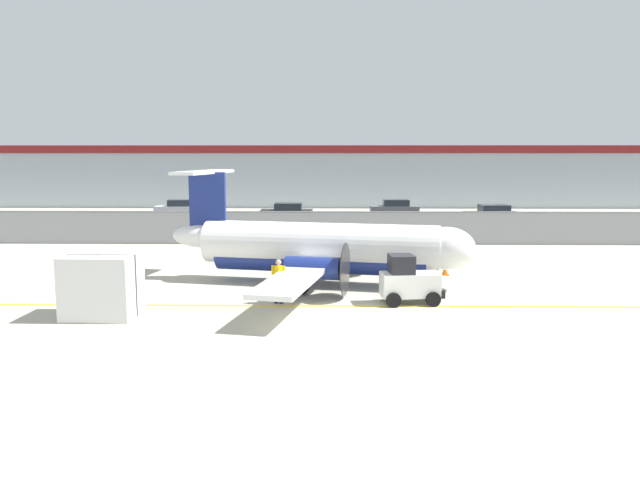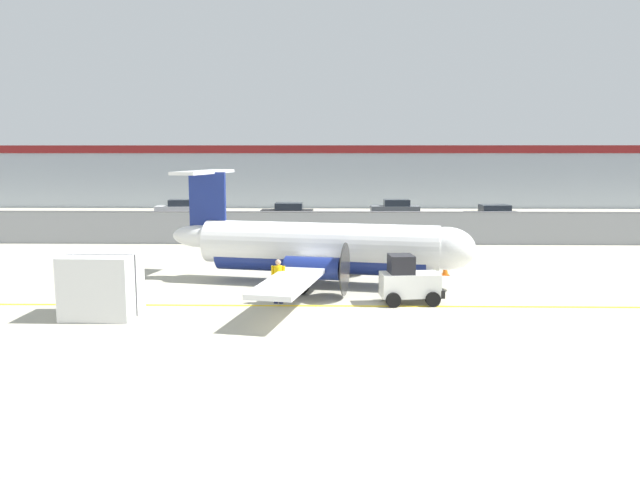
{
  "view_description": "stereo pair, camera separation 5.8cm",
  "coord_description": "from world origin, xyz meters",
  "px_view_note": "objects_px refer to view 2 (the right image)",
  "views": [
    {
      "loc": [
        -0.58,
        -20.83,
        5.68
      ],
      "look_at": [
        -1.08,
        7.04,
        1.8
      ],
      "focal_mm": 35.0,
      "sensor_mm": 36.0,
      "label": 1
    },
    {
      "loc": [
        -0.52,
        -20.82,
        5.68
      ],
      "look_at": [
        -1.08,
        7.04,
        1.8
      ],
      "focal_mm": 35.0,
      "sensor_mm": 36.0,
      "label": 2
    }
  ],
  "objects_px": {
    "parked_car_1": "(288,213)",
    "traffic_cone_near_right": "(445,269)",
    "ground_crew_worker": "(278,279)",
    "parked_car_3": "(493,215)",
    "parked_car_0": "(181,209)",
    "parked_car_2": "(395,209)",
    "baggage_tug": "(408,281)",
    "traffic_cone_near_left": "(387,272)",
    "commuter_airplane": "(325,248)",
    "cargo_container": "(102,286)"
  },
  "relations": [
    {
      "from": "traffic_cone_near_left",
      "to": "parked_car_1",
      "type": "height_order",
      "value": "parked_car_1"
    },
    {
      "from": "commuter_airplane",
      "to": "parked_car_2",
      "type": "relative_size",
      "value": 3.79
    },
    {
      "from": "baggage_tug",
      "to": "parked_car_2",
      "type": "relative_size",
      "value": 0.58
    },
    {
      "from": "traffic_cone_near_left",
      "to": "ground_crew_worker",
      "type": "bearing_deg",
      "value": -133.54
    },
    {
      "from": "cargo_container",
      "to": "parked_car_3",
      "type": "height_order",
      "value": "cargo_container"
    },
    {
      "from": "traffic_cone_near_left",
      "to": "cargo_container",
      "type": "bearing_deg",
      "value": -147.19
    },
    {
      "from": "commuter_airplane",
      "to": "traffic_cone_near_left",
      "type": "height_order",
      "value": "commuter_airplane"
    },
    {
      "from": "traffic_cone_near_left",
      "to": "parked_car_2",
      "type": "bearing_deg",
      "value": 83.54
    },
    {
      "from": "commuter_airplane",
      "to": "parked_car_1",
      "type": "relative_size",
      "value": 3.79
    },
    {
      "from": "ground_crew_worker",
      "to": "parked_car_0",
      "type": "distance_m",
      "value": 32.64
    },
    {
      "from": "baggage_tug",
      "to": "traffic_cone_near_right",
      "type": "bearing_deg",
      "value": 60.62
    },
    {
      "from": "commuter_airplane",
      "to": "parked_car_3",
      "type": "height_order",
      "value": "commuter_airplane"
    },
    {
      "from": "parked_car_0",
      "to": "parked_car_1",
      "type": "distance_m",
      "value": 10.17
    },
    {
      "from": "parked_car_2",
      "to": "traffic_cone_near_left",
      "type": "bearing_deg",
      "value": 82.69
    },
    {
      "from": "baggage_tug",
      "to": "parked_car_1",
      "type": "xyz_separation_m",
      "value": [
        -6.55,
        27.15,
        0.04
      ]
    },
    {
      "from": "ground_crew_worker",
      "to": "traffic_cone_near_right",
      "type": "xyz_separation_m",
      "value": [
        7.37,
        5.71,
        -0.64
      ]
    },
    {
      "from": "parked_car_0",
      "to": "parked_car_3",
      "type": "bearing_deg",
      "value": 163.95
    },
    {
      "from": "parked_car_0",
      "to": "parked_car_1",
      "type": "xyz_separation_m",
      "value": [
        9.58,
        -3.43,
        0.0
      ]
    },
    {
      "from": "cargo_container",
      "to": "parked_car_2",
      "type": "height_order",
      "value": "cargo_container"
    },
    {
      "from": "parked_car_2",
      "to": "parked_car_3",
      "type": "height_order",
      "value": "same"
    },
    {
      "from": "commuter_airplane",
      "to": "baggage_tug",
      "type": "xyz_separation_m",
      "value": [
        3.23,
        -3.51,
        -0.75
      ]
    },
    {
      "from": "cargo_container",
      "to": "parked_car_1",
      "type": "bearing_deg",
      "value": 82.61
    },
    {
      "from": "parked_car_0",
      "to": "parked_car_1",
      "type": "bearing_deg",
      "value": 155.22
    },
    {
      "from": "parked_car_2",
      "to": "parked_car_0",
      "type": "bearing_deg",
      "value": 0.66
    },
    {
      "from": "commuter_airplane",
      "to": "parked_car_0",
      "type": "distance_m",
      "value": 29.99
    },
    {
      "from": "commuter_airplane",
      "to": "traffic_cone_near_left",
      "type": "distance_m",
      "value": 3.33
    },
    {
      "from": "parked_car_2",
      "to": "baggage_tug",
      "type": "bearing_deg",
      "value": 84.39
    },
    {
      "from": "commuter_airplane",
      "to": "parked_car_1",
      "type": "bearing_deg",
      "value": 109.45
    },
    {
      "from": "baggage_tug",
      "to": "parked_car_1",
      "type": "relative_size",
      "value": 0.58
    },
    {
      "from": "traffic_cone_near_left",
      "to": "parked_car_1",
      "type": "relative_size",
      "value": 0.15
    },
    {
      "from": "ground_crew_worker",
      "to": "parked_car_3",
      "type": "xyz_separation_m",
      "value": [
        14.65,
        25.67,
        -0.06
      ]
    },
    {
      "from": "commuter_airplane",
      "to": "parked_car_1",
      "type": "xyz_separation_m",
      "value": [
        -3.32,
        23.64,
        -0.71
      ]
    },
    {
      "from": "traffic_cone_near_right",
      "to": "parked_car_3",
      "type": "bearing_deg",
      "value": 69.96
    },
    {
      "from": "ground_crew_worker",
      "to": "parked_car_0",
      "type": "bearing_deg",
      "value": 26.13
    },
    {
      "from": "commuter_airplane",
      "to": "parked_car_2",
      "type": "xyz_separation_m",
      "value": [
        5.81,
        27.56,
        -0.71
      ]
    },
    {
      "from": "ground_crew_worker",
      "to": "parked_car_2",
      "type": "bearing_deg",
      "value": -7.48
    },
    {
      "from": "traffic_cone_near_right",
      "to": "parked_car_2",
      "type": "bearing_deg",
      "value": 89.62
    },
    {
      "from": "baggage_tug",
      "to": "cargo_container",
      "type": "height_order",
      "value": "cargo_container"
    },
    {
      "from": "ground_crew_worker",
      "to": "parked_car_3",
      "type": "bearing_deg",
      "value": -23.59
    },
    {
      "from": "commuter_airplane",
      "to": "baggage_tug",
      "type": "distance_m",
      "value": 4.83
    },
    {
      "from": "commuter_airplane",
      "to": "parked_car_2",
      "type": "bearing_deg",
      "value": 89.55
    },
    {
      "from": "cargo_container",
      "to": "parked_car_0",
      "type": "relative_size",
      "value": 0.56
    },
    {
      "from": "ground_crew_worker",
      "to": "parked_car_1",
      "type": "distance_m",
      "value": 27.29
    },
    {
      "from": "cargo_container",
      "to": "parked_car_2",
      "type": "xyz_separation_m",
      "value": [
        13.55,
        33.18,
        -0.21
      ]
    },
    {
      "from": "baggage_tug",
      "to": "parked_car_0",
      "type": "relative_size",
      "value": 0.56
    },
    {
      "from": "parked_car_0",
      "to": "parked_car_2",
      "type": "height_order",
      "value": "same"
    },
    {
      "from": "commuter_airplane",
      "to": "parked_car_1",
      "type": "distance_m",
      "value": 23.88
    },
    {
      "from": "ground_crew_worker",
      "to": "commuter_airplane",
      "type": "bearing_deg",
      "value": -19.46
    },
    {
      "from": "traffic_cone_near_left",
      "to": "parked_car_2",
      "type": "relative_size",
      "value": 0.15
    },
    {
      "from": "parked_car_1",
      "to": "traffic_cone_near_right",
      "type": "bearing_deg",
      "value": 113.41
    }
  ]
}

